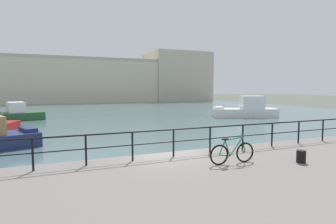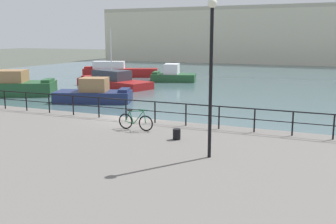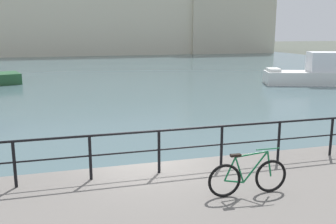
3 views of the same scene
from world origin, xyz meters
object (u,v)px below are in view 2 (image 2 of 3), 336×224
Objects in this scene: harbor_building at (325,35)px; moored_red_daysailer at (118,71)px; mooring_bollard at (177,134)px; moored_blue_motorboat at (94,94)px; moored_cabin_cruiser at (173,75)px; moored_small_launch at (18,86)px; moored_harbor_tender at (113,81)px; quay_lamp_post at (211,61)px; parked_bicycle at (136,122)px.

harbor_building is 7.86× the size of moored_red_daysailer.
harbor_building reaches higher than mooring_bollard.
harbor_building is 57.19m from moored_blue_motorboat.
moored_small_launch is at bearing 46.58° from moored_cabin_cruiser.
moored_harbor_tender is 1.42× the size of moored_blue_motorboat.
moored_cabin_cruiser is at bearing 112.89° from mooring_bollard.
moored_red_daysailer is 1.47× the size of moored_blue_motorboat.
moored_red_daysailer is (-4.83, 9.19, 0.14)m from moored_harbor_tender.
harbor_building reaches higher than moored_harbor_tender.
mooring_bollard is at bearing -63.79° from moored_blue_motorboat.
moored_small_launch is at bearing 157.79° from moored_blue_motorboat.
harbor_building is 66.91m from mooring_bollard.
mooring_bollard is at bearing 144.50° from moored_harbor_tender.
moored_small_launch reaches higher than moored_red_daysailer.
quay_lamp_post is at bearing 102.17° from moored_red_daysailer.
moored_blue_motorboat is 14.55m from parked_bicycle.
moored_red_daysailer is at bearing -27.62° from moored_cabin_cruiser.
moored_red_daysailer is 34.25m from parked_bicycle.
quay_lamp_post reaches higher than mooring_bollard.
parked_bicycle is at bearing 141.18° from moored_harbor_tender.
moored_harbor_tender is 25.93m from mooring_bollard.
moored_small_launch is at bearing 67.29° from moored_red_daysailer.
moored_harbor_tender is at bearing 127.95° from quay_lamp_post.
quay_lamp_post reaches higher than parked_bicycle.
moored_cabin_cruiser is 0.61× the size of moored_harbor_tender.
moored_cabin_cruiser is (-15.02, -38.69, -4.80)m from harbor_building.
moored_blue_motorboat is at bearing 132.97° from parked_bicycle.
moored_harbor_tender is at bearing 126.97° from mooring_bollard.
parked_bicycle reaches higher than moored_blue_motorboat.
harbor_building is 68.53m from quay_lamp_post.
quay_lamp_post is at bearing 145.49° from moored_harbor_tender.
moored_red_daysailer is 20.04m from moored_blue_motorboat.
moored_red_daysailer is 5.38× the size of parked_bicycle.
moored_small_launch is 17.71m from moored_red_daysailer.
moored_small_launch is (-8.49, -15.81, 0.14)m from moored_cabin_cruiser.
quay_lamp_post is (4.33, -2.63, 3.01)m from parked_bicycle.
mooring_bollard is (11.83, -28.01, 0.51)m from moored_cabin_cruiser.
moored_small_launch reaches higher than moored_cabin_cruiser.
parked_bicycle is 0.33× the size of quay_lamp_post.
moored_harbor_tender reaches higher than mooring_bollard.
moored_harbor_tender is at bearing 47.50° from moored_cabin_cruiser.
harbor_building reaches higher than moored_cabin_cruiser.
quay_lamp_post is (13.80, -29.82, 3.69)m from moored_cabin_cruiser.
moored_small_launch is at bearing -113.33° from harbor_building.
moored_harbor_tender reaches higher than moored_small_launch.
mooring_bollard is at bearing -57.37° from moored_small_launch.
moored_cabin_cruiser reaches higher than parked_bicycle.
harbor_building reaches higher than moored_blue_motorboat.
quay_lamp_post is at bearing 99.65° from moored_cabin_cruiser.
moored_blue_motorboat is at bearing 74.48° from moored_cabin_cruiser.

